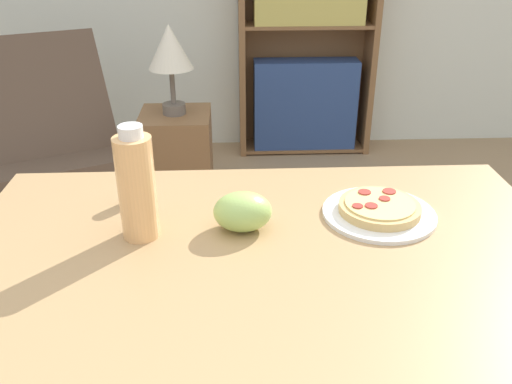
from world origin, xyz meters
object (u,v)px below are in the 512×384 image
at_px(side_table, 178,164).
at_px(pizza_on_plate, 379,210).
at_px(grape_bunch, 242,212).
at_px(bookshelf, 307,37).
at_px(table_lamp, 170,51).
at_px(salt_shaker, 127,194).
at_px(drink_bottle, 137,186).
at_px(lounge_chair_near, 60,169).

bearing_deg(side_table, pizza_on_plate, -67.06).
relative_size(grape_bunch, bookshelf, 0.08).
xyz_separation_m(bookshelf, table_lamp, (-0.75, -0.83, 0.10)).
distance_m(grape_bunch, salt_shaker, 0.30).
bearing_deg(drink_bottle, side_table, 92.93).
relative_size(bookshelf, side_table, 2.99).
xyz_separation_m(lounge_chair_near, table_lamp, (0.57, 0.07, 0.55)).
height_order(salt_shaker, side_table, salt_shaker).
height_order(pizza_on_plate, drink_bottle, drink_bottle).
xyz_separation_m(salt_shaker, side_table, (-0.02, 1.36, -0.53)).
height_order(pizza_on_plate, table_lamp, table_lamp).
relative_size(side_table, table_lamp, 1.27).
xyz_separation_m(drink_bottle, side_table, (-0.08, 1.50, -0.62)).
distance_m(pizza_on_plate, drink_bottle, 0.55).
relative_size(salt_shaker, table_lamp, 0.14).
bearing_deg(lounge_chair_near, bookshelf, 10.93).
height_order(drink_bottle, bookshelf, bookshelf).
height_order(lounge_chair_near, bookshelf, bookshelf).
bearing_deg(bookshelf, lounge_chair_near, -145.47).
bearing_deg(grape_bunch, table_lamp, 101.24).
xyz_separation_m(lounge_chair_near, bookshelf, (1.32, 0.90, 0.45)).
height_order(salt_shaker, bookshelf, bookshelf).
distance_m(pizza_on_plate, bookshelf, 2.28).
distance_m(grape_bunch, lounge_chair_near, 1.74).
distance_m(grape_bunch, side_table, 1.61).
distance_m(lounge_chair_near, bookshelf, 1.66).
distance_m(pizza_on_plate, salt_shaker, 0.59).
bearing_deg(pizza_on_plate, bookshelf, 86.59).
xyz_separation_m(grape_bunch, lounge_chair_near, (-0.86, 1.41, -0.53)).
bearing_deg(table_lamp, salt_shaker, -88.99).
bearing_deg(bookshelf, grape_bunch, -101.00).
distance_m(lounge_chair_near, table_lamp, 0.79).
relative_size(salt_shaker, side_table, 0.11).
bearing_deg(salt_shaker, drink_bottle, -69.37).
bearing_deg(drink_bottle, grape_bunch, 4.14).
bearing_deg(salt_shaker, table_lamp, 91.01).
xyz_separation_m(salt_shaker, bookshelf, (0.72, 2.19, -0.07)).
bearing_deg(grape_bunch, drink_bottle, -175.86).
height_order(drink_bottle, salt_shaker, drink_bottle).
relative_size(pizza_on_plate, drink_bottle, 1.04).
bearing_deg(grape_bunch, bookshelf, 79.00).
bearing_deg(pizza_on_plate, salt_shaker, 172.21).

